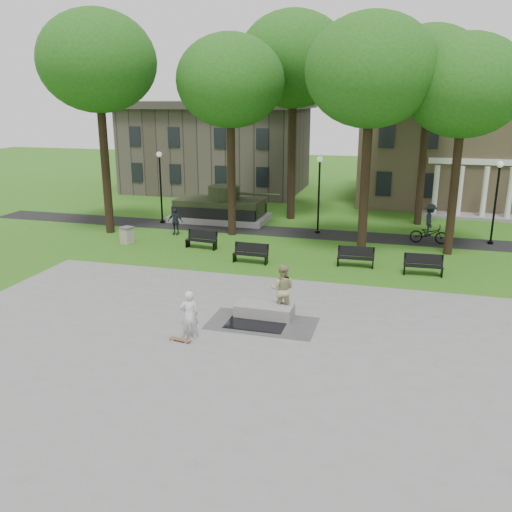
% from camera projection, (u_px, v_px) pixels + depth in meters
% --- Properties ---
extents(ground, '(120.00, 120.00, 0.00)m').
position_uv_depth(ground, '(257.00, 301.00, 22.40)').
color(ground, '#2D5F16').
rests_on(ground, ground).
extents(plaza, '(22.00, 16.00, 0.02)m').
position_uv_depth(plaza, '(217.00, 353.00, 17.77)').
color(plaza, gray).
rests_on(plaza, ground).
extents(footpath, '(44.00, 2.60, 0.01)m').
position_uv_depth(footpath, '(309.00, 233.00, 33.50)').
color(footpath, black).
rests_on(footpath, ground).
extents(building_right, '(17.00, 12.00, 8.60)m').
position_uv_depth(building_right, '(467.00, 147.00, 42.66)').
color(building_right, '#9E8460').
rests_on(building_right, ground).
extents(building_left, '(15.00, 10.00, 7.20)m').
position_uv_depth(building_left, '(218.00, 150.00, 48.73)').
color(building_left, '#4C443D').
rests_on(building_left, ground).
extents(tree_0, '(6.80, 6.80, 12.97)m').
position_uv_depth(tree_0, '(97.00, 62.00, 31.00)').
color(tree_0, black).
rests_on(tree_0, ground).
extents(tree_1, '(6.20, 6.20, 11.63)m').
position_uv_depth(tree_1, '(230.00, 82.00, 30.76)').
color(tree_1, black).
rests_on(tree_1, ground).
extents(tree_2, '(6.60, 6.60, 12.16)m').
position_uv_depth(tree_2, '(371.00, 72.00, 26.75)').
color(tree_2, black).
rests_on(tree_2, ground).
extents(tree_3, '(6.00, 6.00, 11.19)m').
position_uv_depth(tree_3, '(464.00, 87.00, 26.72)').
color(tree_3, black).
rests_on(tree_3, ground).
extents(tree_4, '(7.20, 7.20, 13.50)m').
position_uv_depth(tree_4, '(293.00, 60.00, 34.80)').
color(tree_4, black).
rests_on(tree_4, ground).
extents(tree_5, '(6.40, 6.40, 12.44)m').
position_uv_depth(tree_5, '(430.00, 71.00, 33.28)').
color(tree_5, black).
rests_on(tree_5, ground).
extents(lamp_left, '(0.36, 0.36, 4.73)m').
position_uv_depth(lamp_left, '(160.00, 181.00, 35.56)').
color(lamp_left, black).
rests_on(lamp_left, ground).
extents(lamp_mid, '(0.36, 0.36, 4.73)m').
position_uv_depth(lamp_mid, '(319.00, 188.00, 32.87)').
color(lamp_mid, black).
rests_on(lamp_mid, ground).
extents(lamp_right, '(0.36, 0.36, 4.73)m').
position_uv_depth(lamp_right, '(496.00, 196.00, 30.30)').
color(lamp_right, black).
rests_on(lamp_right, ground).
extents(tank_monument, '(7.45, 3.40, 2.40)m').
position_uv_depth(tank_monument, '(220.00, 208.00, 36.77)').
color(tank_monument, gray).
rests_on(tank_monument, ground).
extents(puddle, '(2.20, 1.20, 0.00)m').
position_uv_depth(puddle, '(255.00, 325.00, 19.94)').
color(puddle, black).
rests_on(puddle, plaza).
extents(concrete_block, '(2.22, 1.04, 0.45)m').
position_uv_depth(concrete_block, '(264.00, 310.00, 20.74)').
color(concrete_block, gray).
rests_on(concrete_block, plaza).
extents(skateboard, '(0.80, 0.31, 0.07)m').
position_uv_depth(skateboard, '(180.00, 340.00, 18.60)').
color(skateboard, brown).
rests_on(skateboard, plaza).
extents(skateboarder, '(0.77, 0.68, 1.76)m').
position_uv_depth(skateboarder, '(189.00, 315.00, 18.56)').
color(skateboarder, silver).
rests_on(skateboarder, plaza).
extents(friend_watching, '(1.01, 0.81, 1.99)m').
position_uv_depth(friend_watching, '(282.00, 289.00, 20.75)').
color(friend_watching, tan).
rests_on(friend_watching, plaza).
extents(pedestrian_walker, '(0.97, 0.43, 1.63)m').
position_uv_depth(pedestrian_walker, '(175.00, 222.00, 33.03)').
color(pedestrian_walker, '#21262C').
rests_on(pedestrian_walker, ground).
extents(cyclist, '(2.12, 1.20, 2.30)m').
position_uv_depth(cyclist, '(430.00, 227.00, 31.00)').
color(cyclist, black).
rests_on(cyclist, ground).
extents(park_bench_0, '(1.84, 0.72, 1.00)m').
position_uv_depth(park_bench_0, '(202.00, 239.00, 30.10)').
color(park_bench_0, black).
rests_on(park_bench_0, ground).
extents(park_bench_1, '(1.82, 0.60, 1.00)m').
position_uv_depth(park_bench_1, '(251.00, 253.00, 27.45)').
color(park_bench_1, black).
rests_on(park_bench_1, ground).
extents(park_bench_2, '(1.81, 0.58, 1.00)m').
position_uv_depth(park_bench_2, '(356.00, 256.00, 26.80)').
color(park_bench_2, black).
rests_on(park_bench_2, ground).
extents(park_bench_3, '(1.82, 0.60, 1.00)m').
position_uv_depth(park_bench_3, '(423.00, 264.00, 25.53)').
color(park_bench_3, black).
rests_on(park_bench_3, ground).
extents(trash_bin, '(0.83, 0.83, 0.96)m').
position_uv_depth(trash_bin, '(127.00, 235.00, 31.14)').
color(trash_bin, gray).
rests_on(trash_bin, ground).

